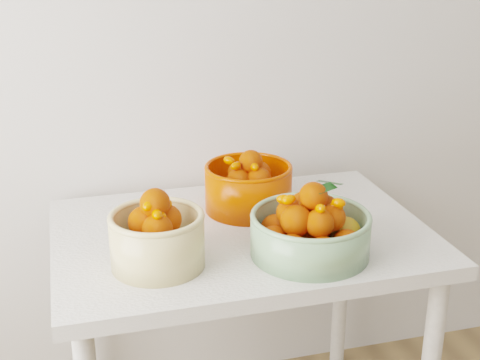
{
  "coord_description": "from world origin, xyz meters",
  "views": [
    {
      "loc": [
        -0.85,
        0.02,
        1.52
      ],
      "look_at": [
        -0.44,
        1.54,
        0.92
      ],
      "focal_mm": 50.0,
      "sensor_mm": 36.0,
      "label": 1
    }
  ],
  "objects_px": {
    "table": "(241,262)",
    "bowl_green": "(310,230)",
    "bowl_orange": "(249,186)",
    "bowl_cream": "(157,237)"
  },
  "relations": [
    {
      "from": "table",
      "to": "bowl_cream",
      "type": "relative_size",
      "value": 3.54
    },
    {
      "from": "bowl_green",
      "to": "bowl_orange",
      "type": "xyz_separation_m",
      "value": [
        -0.07,
        0.32,
        0.01
      ]
    },
    {
      "from": "bowl_cream",
      "to": "bowl_green",
      "type": "bearing_deg",
      "value": -6.52
    },
    {
      "from": "bowl_cream",
      "to": "bowl_orange",
      "type": "xyz_separation_m",
      "value": [
        0.31,
        0.27,
        -0.0
      ]
    },
    {
      "from": "table",
      "to": "bowl_green",
      "type": "bearing_deg",
      "value": -55.42
    },
    {
      "from": "table",
      "to": "bowl_orange",
      "type": "relative_size",
      "value": 3.0
    },
    {
      "from": "bowl_orange",
      "to": "bowl_cream",
      "type": "bearing_deg",
      "value": -138.29
    },
    {
      "from": "bowl_green",
      "to": "bowl_orange",
      "type": "relative_size",
      "value": 1.16
    },
    {
      "from": "table",
      "to": "bowl_orange",
      "type": "distance_m",
      "value": 0.22
    },
    {
      "from": "table",
      "to": "bowl_green",
      "type": "relative_size",
      "value": 2.58
    }
  ]
}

